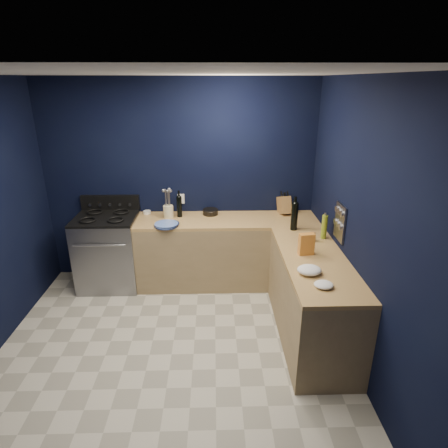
{
  "coord_description": "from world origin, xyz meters",
  "views": [
    {
      "loc": [
        0.44,
        -3.01,
        2.55
      ],
      "look_at": [
        0.55,
        1.0,
        1.0
      ],
      "focal_mm": 29.97,
      "sensor_mm": 36.0,
      "label": 1
    }
  ],
  "objects_px": {
    "gas_range": "(109,252)",
    "knife_block": "(284,205)",
    "utensil_crock": "(168,212)",
    "crouton_bag": "(306,244)",
    "plate_stack": "(166,225)"
  },
  "relations": [
    {
      "from": "crouton_bag",
      "to": "plate_stack",
      "type": "bearing_deg",
      "value": 143.31
    },
    {
      "from": "gas_range",
      "to": "knife_block",
      "type": "relative_size",
      "value": 4.06
    },
    {
      "from": "knife_block",
      "to": "crouton_bag",
      "type": "bearing_deg",
      "value": -101.62
    },
    {
      "from": "gas_range",
      "to": "plate_stack",
      "type": "relative_size",
      "value": 3.22
    },
    {
      "from": "utensil_crock",
      "to": "crouton_bag",
      "type": "xyz_separation_m",
      "value": [
        1.51,
        -1.13,
        0.03
      ]
    },
    {
      "from": "gas_range",
      "to": "crouton_bag",
      "type": "height_order",
      "value": "crouton_bag"
    },
    {
      "from": "plate_stack",
      "to": "utensil_crock",
      "type": "bearing_deg",
      "value": 91.12
    },
    {
      "from": "utensil_crock",
      "to": "crouton_bag",
      "type": "relative_size",
      "value": 0.72
    },
    {
      "from": "knife_block",
      "to": "utensil_crock",
      "type": "bearing_deg",
      "value": 173.06
    },
    {
      "from": "utensil_crock",
      "to": "gas_range",
      "type": "bearing_deg",
      "value": -173.35
    },
    {
      "from": "utensil_crock",
      "to": "crouton_bag",
      "type": "height_order",
      "value": "crouton_bag"
    },
    {
      "from": "knife_block",
      "to": "crouton_bag",
      "type": "relative_size",
      "value": 1.02
    },
    {
      "from": "plate_stack",
      "to": "crouton_bag",
      "type": "bearing_deg",
      "value": -28.72
    },
    {
      "from": "gas_range",
      "to": "knife_block",
      "type": "bearing_deg",
      "value": 5.42
    },
    {
      "from": "utensil_crock",
      "to": "crouton_bag",
      "type": "distance_m",
      "value": 1.88
    }
  ]
}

